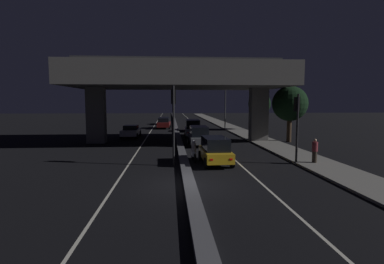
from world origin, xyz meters
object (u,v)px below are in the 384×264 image
(traffic_light_left_of_median, at_px, (173,112))
(traffic_light_right_of_median, at_px, (297,116))
(car_grey_second, at_px, (199,135))
(pedestrian_on_sidewalk, at_px, (315,151))
(car_grey_fourth, at_px, (191,126))
(car_dark_red_second_oncoming, at_px, (164,123))
(car_silver_third, at_px, (193,128))
(car_taxi_yellow_lead, at_px, (215,150))
(car_white_lead_oncoming, at_px, (131,131))
(motorcycle_white_filtering_near, at_px, (194,152))
(car_dark_red_third_oncoming, at_px, (164,120))
(street_lamp, at_px, (223,98))

(traffic_light_left_of_median, relative_size, traffic_light_right_of_median, 1.11)
(traffic_light_right_of_median, height_order, car_grey_second, traffic_light_right_of_median)
(car_grey_second, bearing_deg, pedestrian_on_sidewalk, -143.99)
(car_grey_fourth, height_order, car_dark_red_second_oncoming, car_dark_red_second_oncoming)
(car_silver_third, distance_m, pedestrian_on_sidewalk, 18.11)
(car_taxi_yellow_lead, bearing_deg, car_silver_third, -0.92)
(traffic_light_right_of_median, bearing_deg, car_white_lead_oncoming, 129.19)
(car_taxi_yellow_lead, bearing_deg, traffic_light_right_of_median, -95.30)
(traffic_light_right_of_median, xyz_separation_m, car_taxi_yellow_lead, (-5.38, 0.32, -2.22))
(car_white_lead_oncoming, height_order, car_dark_red_second_oncoming, car_dark_red_second_oncoming)
(car_white_lead_oncoming, distance_m, motorcycle_white_filtering_near, 15.82)
(car_taxi_yellow_lead, relative_size, car_grey_fourth, 0.90)
(traffic_light_right_of_median, distance_m, car_taxi_yellow_lead, 5.83)
(traffic_light_left_of_median, bearing_deg, car_grey_fourth, 83.08)
(motorcycle_white_filtering_near, bearing_deg, pedestrian_on_sidewalk, -105.38)
(traffic_light_right_of_median, height_order, car_silver_third, traffic_light_right_of_median)
(car_dark_red_third_oncoming, xyz_separation_m, motorcycle_white_filtering_near, (2.77, -35.68, -0.08))
(traffic_light_left_of_median, distance_m, car_taxi_yellow_lead, 3.77)
(car_silver_third, bearing_deg, car_dark_red_second_oncoming, 18.99)
(car_grey_fourth, bearing_deg, car_grey_second, -178.50)
(car_grey_second, bearing_deg, car_taxi_yellow_lead, -178.19)
(street_lamp, bearing_deg, car_white_lead_oncoming, -139.68)
(car_grey_fourth, xyz_separation_m, car_dark_red_second_oncoming, (-3.99, 5.03, 0.12))
(car_taxi_yellow_lead, xyz_separation_m, car_grey_fourth, (0.05, 22.77, -0.20))
(car_taxi_yellow_lead, height_order, pedestrian_on_sidewalk, car_taxi_yellow_lead)
(traffic_light_left_of_median, height_order, street_lamp, street_lamp)
(car_taxi_yellow_lead, distance_m, car_grey_fourth, 22.77)
(traffic_light_left_of_median, distance_m, motorcycle_white_filtering_near, 3.43)
(traffic_light_right_of_median, bearing_deg, car_dark_red_third_oncoming, 104.42)
(car_dark_red_third_oncoming, height_order, motorcycle_white_filtering_near, motorcycle_white_filtering_near)
(street_lamp, bearing_deg, car_grey_fourth, -145.56)
(car_grey_second, height_order, car_silver_third, car_silver_third)
(traffic_light_left_of_median, relative_size, car_taxi_yellow_lead, 1.27)
(car_dark_red_third_oncoming, bearing_deg, pedestrian_on_sidewalk, 14.50)
(street_lamp, height_order, car_silver_third, street_lamp)
(car_grey_second, bearing_deg, traffic_light_right_of_median, -147.87)
(traffic_light_left_of_median, relative_size, pedestrian_on_sidewalk, 3.26)
(motorcycle_white_filtering_near, bearing_deg, car_grey_fourth, -7.48)
(traffic_light_left_of_median, height_order, car_dark_red_third_oncoming, traffic_light_left_of_median)
(traffic_light_right_of_median, xyz_separation_m, pedestrian_on_sidewalk, (1.14, -0.35, -2.26))
(traffic_light_left_of_median, height_order, car_grey_second, traffic_light_left_of_median)
(car_taxi_yellow_lead, relative_size, car_dark_red_second_oncoming, 0.86)
(car_grey_second, xyz_separation_m, car_grey_fourth, (0.28, 14.05, -0.21))
(car_silver_third, bearing_deg, pedestrian_on_sidewalk, -156.36)
(car_dark_red_second_oncoming, bearing_deg, car_dark_red_third_oncoming, -176.24)
(car_grey_fourth, xyz_separation_m, motorcycle_white_filtering_near, (-1.40, -21.82, -0.12))
(car_dark_red_third_oncoming, bearing_deg, car_silver_third, 9.17)
(street_lamp, distance_m, car_dark_red_third_oncoming, 14.49)
(car_dark_red_second_oncoming, relative_size, pedestrian_on_sidewalk, 3.01)
(car_silver_third, relative_size, pedestrian_on_sidewalk, 3.05)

